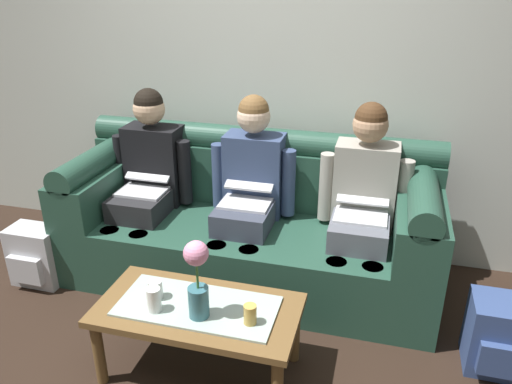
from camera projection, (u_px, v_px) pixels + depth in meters
back_wall_patterned at (271, 46)px, 3.36m from camera, size 6.00×0.12×2.90m
couch at (250, 225)px, 3.33m from camera, size 2.38×0.88×0.96m
person_left at (148, 174)px, 3.38m from camera, size 0.56×0.67×1.22m
person_middle at (250, 185)px, 3.21m from camera, size 0.56×0.67×1.22m
person_right at (363, 197)px, 3.04m from camera, size 0.56×0.67×1.22m
coffee_table at (198, 315)px, 2.49m from camera, size 1.01×0.51×0.41m
flower_vase at (197, 278)px, 2.31m from camera, size 0.12×0.12×0.40m
cup_near_left at (250, 314)px, 2.32m from camera, size 0.06×0.06×0.10m
cup_near_right at (154, 300)px, 2.40m from camera, size 0.07×0.07×0.12m
cup_far_center at (155, 289)px, 2.50m from camera, size 0.07×0.07×0.10m
backpack_left at (36, 256)px, 3.30m from camera, size 0.33×0.25×0.40m
backpack_right at (496, 336)px, 2.58m from camera, size 0.28×0.31×0.40m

